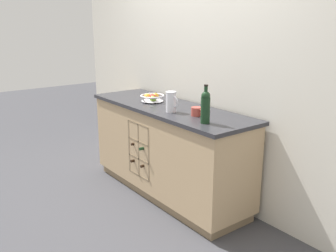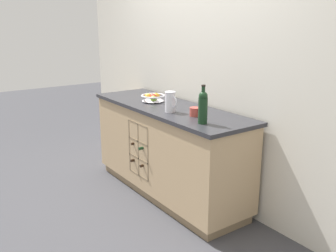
{
  "view_description": "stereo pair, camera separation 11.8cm",
  "coord_description": "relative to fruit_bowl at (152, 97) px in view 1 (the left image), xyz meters",
  "views": [
    {
      "loc": [
        2.82,
        -2.13,
        1.71
      ],
      "look_at": [
        0.0,
        0.0,
        0.72
      ],
      "focal_mm": 40.0,
      "sensor_mm": 36.0,
      "label": 1
    },
    {
      "loc": [
        2.89,
        -2.03,
        1.71
      ],
      "look_at": [
        0.0,
        0.0,
        0.72
      ],
      "focal_mm": 40.0,
      "sensor_mm": 36.0,
      "label": 2
    }
  ],
  "objects": [
    {
      "name": "white_pitcher",
      "position": [
        0.46,
        -0.12,
        0.05
      ],
      "size": [
        0.15,
        0.1,
        0.19
      ],
      "color": "white",
      "rests_on": "kitchen_island"
    },
    {
      "name": "back_wall",
      "position": [
        0.25,
        0.37,
        0.31
      ],
      "size": [
        4.4,
        0.06,
        2.55
      ],
      "primitive_type": "cube",
      "color": "silver",
      "rests_on": "ground_plane"
    },
    {
      "name": "ceramic_mug",
      "position": [
        0.71,
        -0.03,
        -0.01
      ],
      "size": [
        0.12,
        0.09,
        0.08
      ],
      "color": "#B7473D",
      "rests_on": "kitchen_island"
    },
    {
      "name": "standing_wine_bottle",
      "position": [
        0.93,
        -0.13,
        0.1
      ],
      "size": [
        0.08,
        0.08,
        0.31
      ],
      "color": "#19381E",
      "rests_on": "kitchen_island"
    },
    {
      "name": "ground_plane",
      "position": [
        0.25,
        0.01,
        -0.96
      ],
      "size": [
        14.0,
        14.0,
        0.0
      ],
      "primitive_type": "plane",
      "color": "#424247"
    },
    {
      "name": "fruit_bowl",
      "position": [
        0.0,
        0.0,
        0.0
      ],
      "size": [
        0.25,
        0.25,
        0.08
      ],
      "color": "silver",
      "rests_on": "kitchen_island"
    },
    {
      "name": "kitchen_island",
      "position": [
        0.25,
        0.01,
        -0.5
      ],
      "size": [
        1.93,
        0.64,
        0.92
      ],
      "color": "#8B7354",
      "rests_on": "ground_plane"
    }
  ]
}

